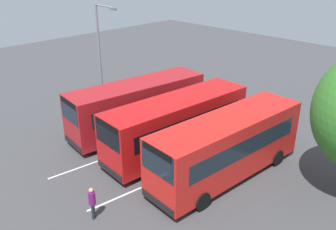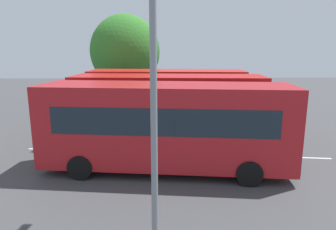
{
  "view_description": "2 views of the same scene",
  "coord_description": "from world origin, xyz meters",
  "px_view_note": "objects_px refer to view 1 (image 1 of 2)",
  "views": [
    {
      "loc": [
        13.79,
        13.33,
        10.99
      ],
      "look_at": [
        -0.39,
        -0.92,
        2.03
      ],
      "focal_mm": 38.71,
      "sensor_mm": 36.0,
      "label": 1
    },
    {
      "loc": [
        -0.61,
        -14.96,
        4.7
      ],
      "look_at": [
        -0.19,
        -0.32,
        1.46
      ],
      "focal_mm": 32.29,
      "sensor_mm": 36.0,
      "label": 2
    }
  ],
  "objects_px": {
    "bus_far_left": "(137,105)",
    "street_lamp": "(101,52)",
    "bus_center_left": "(177,124)",
    "bus_center_right": "(227,145)",
    "pedestrian": "(92,201)"
  },
  "relations": [
    {
      "from": "bus_far_left",
      "to": "street_lamp",
      "type": "height_order",
      "value": "street_lamp"
    },
    {
      "from": "bus_center_left",
      "to": "bus_far_left",
      "type": "bearing_deg",
      "value": -88.5
    },
    {
      "from": "bus_far_left",
      "to": "bus_center_left",
      "type": "distance_m",
      "value": 3.79
    },
    {
      "from": "bus_center_right",
      "to": "pedestrian",
      "type": "relative_size",
      "value": 5.95
    },
    {
      "from": "bus_center_left",
      "to": "street_lamp",
      "type": "relative_size",
      "value": 1.21
    },
    {
      "from": "street_lamp",
      "to": "bus_center_left",
      "type": "bearing_deg",
      "value": 1.07
    },
    {
      "from": "bus_center_right",
      "to": "pedestrian",
      "type": "distance_m",
      "value": 7.39
    },
    {
      "from": "bus_center_right",
      "to": "street_lamp",
      "type": "bearing_deg",
      "value": -88.8
    },
    {
      "from": "bus_far_left",
      "to": "street_lamp",
      "type": "distance_m",
      "value": 5.1
    },
    {
      "from": "bus_center_right",
      "to": "street_lamp",
      "type": "relative_size",
      "value": 1.21
    },
    {
      "from": "bus_center_right",
      "to": "pedestrian",
      "type": "height_order",
      "value": "bus_center_right"
    },
    {
      "from": "bus_center_right",
      "to": "street_lamp",
      "type": "height_order",
      "value": "street_lamp"
    },
    {
      "from": "bus_far_left",
      "to": "bus_center_right",
      "type": "bearing_deg",
      "value": 95.05
    },
    {
      "from": "bus_far_left",
      "to": "street_lamp",
      "type": "relative_size",
      "value": 1.22
    },
    {
      "from": "bus_center_left",
      "to": "street_lamp",
      "type": "bearing_deg",
      "value": -89.61
    }
  ]
}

